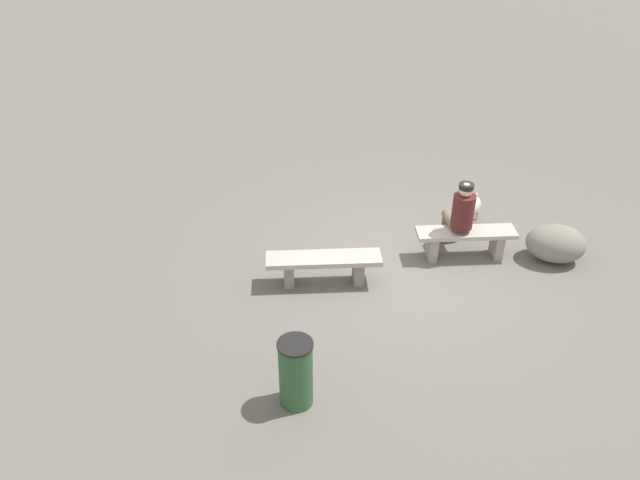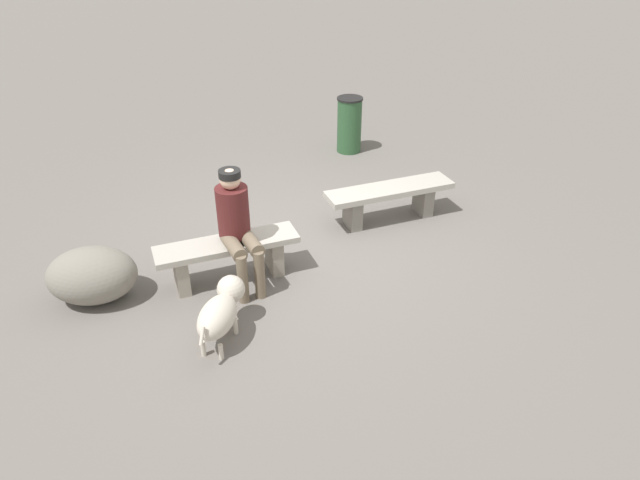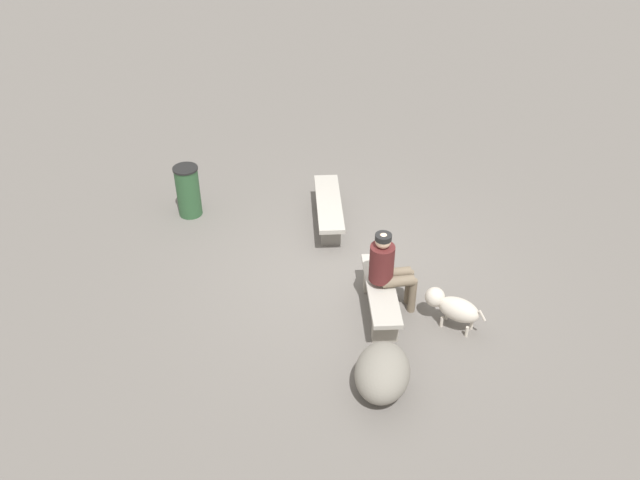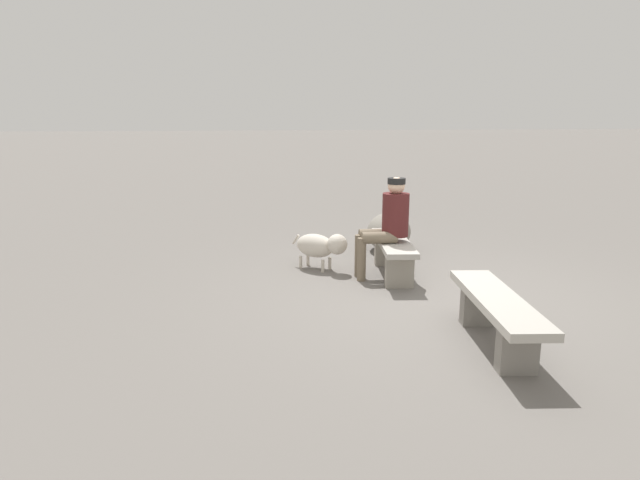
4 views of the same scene
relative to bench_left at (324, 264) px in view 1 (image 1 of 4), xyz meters
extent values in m
cube|color=slate|center=(1.34, 0.02, -0.36)|extent=(210.00, 210.00, 0.06)
cube|color=gray|center=(-0.50, 0.10, -0.13)|extent=(0.21, 0.33, 0.39)
cube|color=gray|center=(0.50, -0.10, -0.13)|extent=(0.21, 0.33, 0.39)
cube|color=#B2ADA3|center=(0.00, 0.00, 0.10)|extent=(1.71, 0.72, 0.07)
cube|color=gray|center=(1.79, 0.21, -0.13)|extent=(0.19, 0.36, 0.41)
cube|color=gray|center=(2.79, 0.00, -0.13)|extent=(0.19, 0.36, 0.41)
cube|color=#B2ADA3|center=(2.29, 0.11, 0.11)|extent=(1.56, 0.68, 0.07)
cylinder|color=#511E1E|center=(2.19, 0.13, 0.49)|extent=(0.33, 0.33, 0.54)
sphere|color=beige|center=(2.19, 0.13, 0.85)|extent=(0.21, 0.21, 0.21)
cylinder|color=black|center=(2.19, 0.13, 0.91)|extent=(0.22, 0.22, 0.07)
cylinder|color=#756651|center=(2.31, 0.33, 0.22)|extent=(0.20, 0.45, 0.15)
cylinder|color=#756651|center=(2.34, 0.55, -0.05)|extent=(0.11, 0.11, 0.55)
cylinder|color=#756651|center=(2.13, 0.36, 0.22)|extent=(0.20, 0.45, 0.15)
cylinder|color=#756651|center=(2.15, 0.57, -0.05)|extent=(0.11, 0.11, 0.55)
ellipsoid|color=beige|center=(2.82, 1.02, -0.01)|extent=(0.63, 0.62, 0.32)
sphere|color=beige|center=(2.56, 0.78, 0.06)|extent=(0.27, 0.27, 0.27)
cylinder|color=beige|center=(2.75, 0.84, -0.25)|extent=(0.04, 0.04, 0.16)
cylinder|color=beige|center=(2.63, 0.96, -0.25)|extent=(0.04, 0.04, 0.16)
cylinder|color=beige|center=(3.01, 1.09, -0.25)|extent=(0.04, 0.04, 0.16)
cylinder|color=beige|center=(2.89, 1.21, -0.25)|extent=(0.04, 0.04, 0.16)
cylinder|color=beige|center=(3.05, 1.25, 0.04)|extent=(0.11, 0.10, 0.15)
cylinder|color=#2D5633|center=(-0.91, -2.17, 0.10)|extent=(0.39, 0.39, 0.86)
cylinder|color=black|center=(-0.91, -2.17, 0.55)|extent=(0.41, 0.41, 0.03)
ellipsoid|color=gray|center=(3.60, -0.32, -0.04)|extent=(1.10, 1.00, 0.58)
camera|label=1|loc=(-2.02, -7.39, 5.32)|focal=36.21mm
camera|label=2|loc=(4.20, 4.88, 3.24)|focal=31.61mm
camera|label=3|loc=(8.88, -2.48, 6.01)|focal=38.00mm
camera|label=4|loc=(-3.93, 2.50, 1.64)|focal=29.55mm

